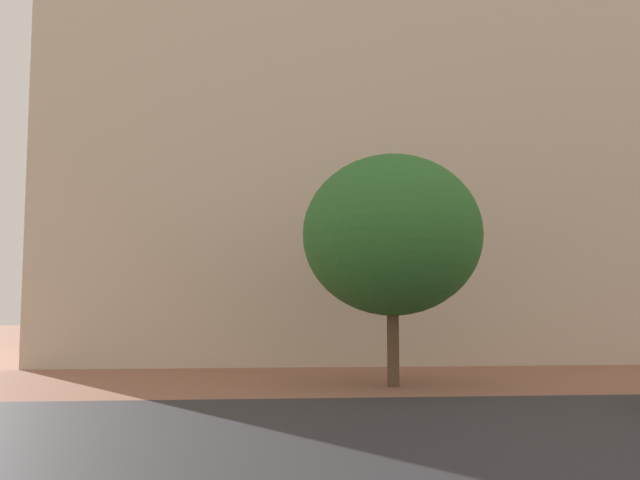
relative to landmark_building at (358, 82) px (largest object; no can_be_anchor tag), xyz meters
name	(u,v)px	position (x,y,z in m)	size (l,w,h in m)	color
ground_plane	(295,434)	(-3.73, -18.42, -11.92)	(120.00, 120.00, 0.00)	#93604C
street_asphalt_strip	(295,434)	(-3.73, -18.46, -11.91)	(120.00, 8.63, 0.00)	#2D2D33
landmark_building	(358,82)	(0.00, 0.00, 0.00)	(23.67, 13.61, 41.74)	beige
tree_curb_far	(392,235)	(-0.88, -12.11, -8.02)	(4.67, 4.67, 6.00)	brown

